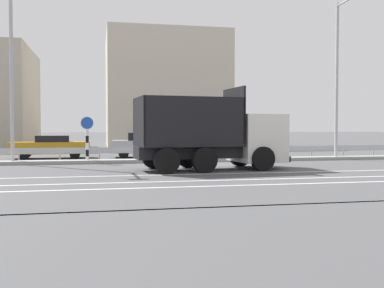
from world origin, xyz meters
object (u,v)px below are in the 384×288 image
(street_lamp_1, at_px, (11,69))
(median_road_sign, at_px, (87,139))
(dump_truck, at_px, (227,140))
(parked_car_4, at_px, (143,145))
(parked_car_3, at_px, (51,146))
(street_lamp_2, at_px, (338,73))
(parked_car_5, at_px, (230,145))

(street_lamp_1, bearing_deg, median_road_sign, 0.70)
(dump_truck, distance_m, street_lamp_1, 11.33)
(median_road_sign, xyz_separation_m, parked_car_4, (3.25, 4.09, -0.47))
(median_road_sign, relative_size, parked_car_3, 0.52)
(median_road_sign, distance_m, parked_car_3, 4.84)
(parked_car_3, xyz_separation_m, parked_car_4, (5.50, -0.16, 0.05))
(street_lamp_2, distance_m, parked_car_5, 8.07)
(dump_truck, relative_size, median_road_sign, 2.79)
(street_lamp_1, height_order, parked_car_5, street_lamp_1)
(street_lamp_1, relative_size, street_lamp_2, 0.95)
(dump_truck, xyz_separation_m, street_lamp_2, (7.90, 4.38, 3.71))
(parked_car_5, bearing_deg, street_lamp_1, 108.99)
(dump_truck, xyz_separation_m, parked_car_5, (2.78, 8.91, -0.58))
(street_lamp_2, bearing_deg, median_road_sign, 179.38)
(street_lamp_1, bearing_deg, street_lamp_2, -0.35)
(parked_car_4, height_order, parked_car_5, parked_car_4)
(parked_car_4, distance_m, parked_car_5, 5.68)
(median_road_sign, xyz_separation_m, street_lamp_2, (14.04, -0.15, 3.75))
(street_lamp_1, xyz_separation_m, parked_car_5, (12.58, 4.42, -4.07))
(parked_car_3, height_order, parked_car_5, parked_car_3)
(street_lamp_2, relative_size, parked_car_4, 2.28)
(street_lamp_1, distance_m, parked_car_3, 6.06)
(parked_car_4, bearing_deg, street_lamp_2, 72.41)
(median_road_sign, relative_size, street_lamp_2, 0.27)
(parked_car_3, distance_m, parked_car_5, 11.17)
(street_lamp_2, bearing_deg, street_lamp_1, 179.65)
(dump_truck, height_order, parked_car_3, dump_truck)
(dump_truck, distance_m, street_lamp_2, 9.76)
(street_lamp_1, bearing_deg, dump_truck, -24.61)
(dump_truck, relative_size, parked_car_4, 1.72)
(dump_truck, relative_size, street_lamp_2, 0.75)
(dump_truck, bearing_deg, street_lamp_2, 113.38)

